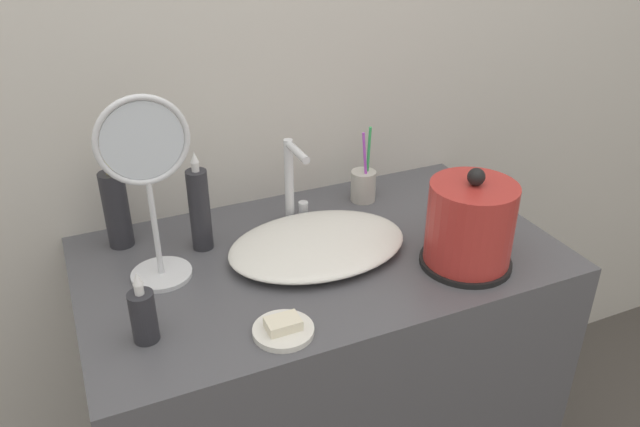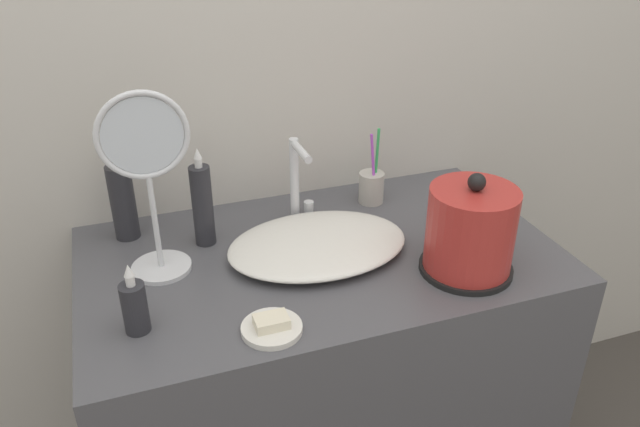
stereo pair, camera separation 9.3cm
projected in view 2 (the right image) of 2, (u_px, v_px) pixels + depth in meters
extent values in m
cube|color=beige|center=(274.00, 15.00, 1.44)|extent=(6.00, 0.04, 2.60)
cube|color=#4C4C51|center=(321.00, 393.00, 1.59)|extent=(1.05, 0.61, 0.84)
ellipsoid|color=silver|center=(318.00, 244.00, 1.38)|extent=(0.40, 0.29, 0.04)
cylinder|color=silver|center=(294.00, 180.00, 1.48)|extent=(0.02, 0.02, 0.21)
cylinder|color=silver|center=(301.00, 151.00, 1.39)|extent=(0.02, 0.11, 0.02)
cylinder|color=silver|center=(309.00, 209.00, 1.53)|extent=(0.02, 0.02, 0.04)
cylinder|color=black|center=(465.00, 267.00, 1.32)|extent=(0.20, 0.20, 0.01)
cylinder|color=#B22D28|center=(470.00, 232.00, 1.28)|extent=(0.18, 0.18, 0.19)
sphere|color=black|center=(477.00, 182.00, 1.23)|extent=(0.04, 0.04, 0.04)
cylinder|color=#B7B2A8|center=(371.00, 188.00, 1.59)|extent=(0.06, 0.06, 0.08)
cylinder|color=green|center=(377.00, 160.00, 1.55)|extent=(0.01, 0.02, 0.17)
cylinder|color=#B24CCC|center=(373.00, 164.00, 1.54)|extent=(0.02, 0.01, 0.16)
cylinder|color=#28282D|center=(123.00, 202.00, 1.41)|extent=(0.06, 0.06, 0.18)
cylinder|color=gold|center=(116.00, 161.00, 1.36)|extent=(0.02, 0.02, 0.02)
cube|color=gold|center=(115.00, 155.00, 1.34)|extent=(0.01, 0.03, 0.01)
cylinder|color=#28282D|center=(203.00, 206.00, 1.38)|extent=(0.05, 0.05, 0.19)
cylinder|color=white|center=(198.00, 163.00, 1.33)|extent=(0.02, 0.02, 0.02)
cone|color=white|center=(197.00, 153.00, 1.32)|extent=(0.02, 0.02, 0.02)
cylinder|color=#28282D|center=(135.00, 308.00, 1.13)|extent=(0.05, 0.05, 0.10)
cylinder|color=white|center=(130.00, 281.00, 1.10)|extent=(0.02, 0.02, 0.02)
cone|color=white|center=(128.00, 270.00, 1.09)|extent=(0.02, 0.02, 0.02)
cylinder|color=silver|center=(272.00, 329.00, 1.15)|extent=(0.11, 0.11, 0.01)
cube|color=#EFE5C6|center=(271.00, 322.00, 1.14)|extent=(0.06, 0.04, 0.02)
cylinder|color=silver|center=(162.00, 267.00, 1.33)|extent=(0.13, 0.13, 0.01)
cylinder|color=silver|center=(155.00, 222.00, 1.27)|extent=(0.01, 0.01, 0.21)
torus|color=silver|center=(143.00, 136.00, 1.18)|extent=(0.18, 0.01, 0.18)
cylinder|color=silver|center=(143.00, 136.00, 1.18)|extent=(0.16, 0.00, 0.16)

